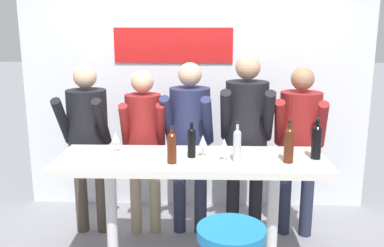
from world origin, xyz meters
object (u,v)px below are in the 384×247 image
at_px(wine_glass_0, 203,141).
at_px(wine_bottle_2, 316,140).
at_px(wine_bottle_4, 289,143).
at_px(person_center_left, 190,131).
at_px(tasting_table, 192,175).
at_px(person_center, 246,128).
at_px(wine_bottle_3, 172,146).
at_px(person_center_right, 299,135).
at_px(wine_glass_1, 116,137).
at_px(person_left, 144,135).
at_px(wine_bottle_1, 191,141).
at_px(wine_bottle_0, 237,144).
at_px(person_far_left, 88,132).
at_px(wine_glass_2, 224,145).

bearing_deg(wine_glass_0, wine_bottle_2, -1.10).
bearing_deg(wine_bottle_4, person_center_left, 136.75).
relative_size(tasting_table, person_center, 1.22).
xyz_separation_m(person_center_left, wine_bottle_3, (-0.11, -0.77, 0.08)).
xyz_separation_m(person_center_right, wine_glass_1, (-1.59, -0.50, 0.10)).
height_order(person_center_left, wine_bottle_2, person_center_left).
distance_m(tasting_table, person_left, 0.78).
relative_size(wine_glass_0, wine_glass_1, 1.00).
xyz_separation_m(person_center_right, wine_bottle_2, (-0.00, -0.61, 0.12)).
relative_size(person_center_left, wine_bottle_1, 5.73).
xyz_separation_m(wine_bottle_0, wine_bottle_2, (0.62, 0.11, 0.01)).
height_order(wine_glass_0, wine_glass_1, same).
height_order(person_center, wine_glass_1, person_center).
bearing_deg(wine_glass_0, wine_bottle_4, -10.93).
distance_m(person_far_left, person_center_left, 0.95).
xyz_separation_m(wine_bottle_1, wine_glass_1, (-0.62, 0.11, -0.01)).
distance_m(person_center_right, wine_glass_1, 1.67).
xyz_separation_m(tasting_table, person_center_right, (0.97, 0.62, 0.18)).
relative_size(wine_bottle_1, wine_bottle_2, 0.89).
xyz_separation_m(person_far_left, wine_bottle_3, (0.85, -0.77, 0.09)).
xyz_separation_m(tasting_table, wine_bottle_1, (-0.00, 0.01, 0.28)).
height_order(wine_bottle_2, wine_bottle_4, wine_bottle_4).
xyz_separation_m(person_left, person_center, (0.94, -0.02, 0.08)).
bearing_deg(wine_glass_0, person_center_right, 34.07).
xyz_separation_m(wine_bottle_3, wine_glass_1, (-0.48, 0.26, -0.01)).
relative_size(wine_bottle_0, wine_bottle_2, 0.97).
xyz_separation_m(person_left, wine_bottle_0, (0.81, -0.71, 0.12)).
height_order(person_far_left, person_center, person_center).
xyz_separation_m(person_far_left, person_center_left, (0.95, 0.00, 0.02)).
height_order(wine_bottle_3, wine_glass_0, wine_bottle_3).
height_order(person_far_left, wine_glass_1, person_far_left).
height_order(person_left, person_center, person_center).
bearing_deg(tasting_table, wine_glass_2, -17.50).
relative_size(tasting_table, wine_bottle_2, 6.54).
bearing_deg(wine_bottle_0, wine_bottle_3, -174.79).
relative_size(tasting_table, wine_glass_0, 11.96).
bearing_deg(person_left, wine_glass_0, -52.67).
distance_m(tasting_table, wine_glass_0, 0.29).
height_order(person_left, wine_bottle_3, person_left).
bearing_deg(wine_bottle_1, wine_bottle_2, -0.11).
distance_m(tasting_table, person_center_left, 0.66).
relative_size(wine_bottle_0, wine_glass_0, 1.77).
relative_size(person_center_right, wine_glass_1, 9.13).
relative_size(person_center_right, wine_bottle_3, 5.64).
xyz_separation_m(wine_bottle_2, wine_bottle_3, (-1.11, -0.15, -0.02)).
xyz_separation_m(wine_bottle_0, wine_glass_2, (-0.09, 0.02, -0.02)).
height_order(person_far_left, person_left, person_far_left).
xyz_separation_m(person_center_left, person_center, (0.52, -0.04, 0.05)).
bearing_deg(wine_glass_2, tasting_table, 162.50).
relative_size(wine_glass_0, wine_glass_2, 1.00).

